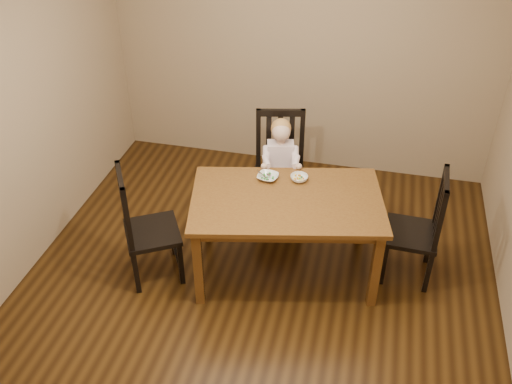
% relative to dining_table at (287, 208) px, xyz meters
% --- Properties ---
extents(room, '(4.01, 4.01, 2.71)m').
position_rel_dining_table_xyz_m(room, '(-0.19, -0.18, 0.67)').
color(room, '#3D250D').
rests_on(room, ground).
extents(dining_table, '(1.71, 1.23, 0.77)m').
position_rel_dining_table_xyz_m(dining_table, '(0.00, 0.00, 0.00)').
color(dining_table, '#502E12').
rests_on(dining_table, room).
extents(chair_child, '(0.56, 0.54, 1.10)m').
position_rel_dining_table_xyz_m(chair_child, '(-0.21, 0.77, -0.16)').
color(chair_child, black).
rests_on(chair_child, room).
extents(chair_left, '(0.61, 0.61, 1.06)m').
position_rel_dining_table_xyz_m(chair_left, '(-1.13, -0.31, -0.18)').
color(chair_left, black).
rests_on(chair_left, room).
extents(chair_right, '(0.44, 0.46, 1.03)m').
position_rel_dining_table_xyz_m(chair_right, '(1.08, 0.21, -0.19)').
color(chair_right, black).
rests_on(chair_right, room).
extents(toddler, '(0.40, 0.46, 0.55)m').
position_rel_dining_table_xyz_m(toddler, '(-0.20, 0.72, -0.02)').
color(toddler, silver).
rests_on(toddler, chair_child).
extents(bowl_peas, '(0.20, 0.20, 0.04)m').
position_rel_dining_table_xyz_m(bowl_peas, '(-0.21, 0.24, 0.11)').
color(bowl_peas, silver).
rests_on(bowl_peas, dining_table).
extents(bowl_veg, '(0.18, 0.18, 0.05)m').
position_rel_dining_table_xyz_m(bowl_veg, '(0.05, 0.28, 0.11)').
color(bowl_veg, silver).
rests_on(bowl_veg, dining_table).
extents(fork, '(0.11, 0.06, 0.05)m').
position_rel_dining_table_xyz_m(fork, '(-0.25, 0.21, 0.13)').
color(fork, silver).
rests_on(fork, bowl_peas).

